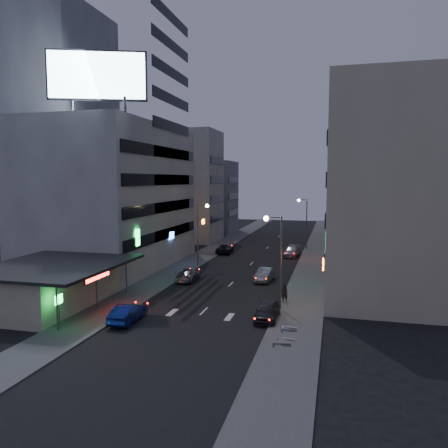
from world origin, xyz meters
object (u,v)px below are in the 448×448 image
(parked_car_right_near, at_px, (267,311))
(scooter_silver_a, at_px, (296,332))
(parked_car_right_far, at_px, (292,251))
(scooter_silver_b, at_px, (298,321))
(parked_car_left, at_px, (225,249))
(road_car_silver, at_px, (188,275))
(road_car_blue, at_px, (128,313))
(scooter_black_b, at_px, (297,323))
(person, at_px, (285,293))
(scooter_blue, at_px, (294,323))
(parked_car_right_mid, at_px, (265,275))
(scooter_black_a, at_px, (291,336))

(parked_car_right_near, relative_size, scooter_silver_a, 2.57)
(parked_car_right_far, relative_size, scooter_silver_b, 2.98)
(parked_car_left, xyz_separation_m, scooter_silver_b, (13.77, -31.88, -0.03))
(parked_car_left, xyz_separation_m, road_car_silver, (0.60, -18.98, 0.02))
(parked_car_left, relative_size, road_car_blue, 1.09)
(scooter_black_b, bearing_deg, road_car_blue, 90.00)
(road_car_blue, relative_size, person, 2.65)
(parked_car_right_far, height_order, scooter_blue, parked_car_right_far)
(parked_car_right_mid, distance_m, scooter_silver_a, 18.06)
(scooter_silver_a, distance_m, scooter_silver_b, 2.46)
(road_car_blue, bearing_deg, parked_car_right_mid, -117.80)
(scooter_black_b, xyz_separation_m, scooter_silver_b, (0.00, 0.57, -0.01))
(parked_car_right_far, bearing_deg, scooter_silver_a, -79.37)
(scooter_silver_b, bearing_deg, parked_car_left, 31.15)
(parked_car_right_near, bearing_deg, scooter_black_b, -40.02)
(person, bearing_deg, parked_car_right_far, -107.64)
(parked_car_right_mid, bearing_deg, scooter_black_a, -70.53)
(person, bearing_deg, scooter_black_b, 81.85)
(person, bearing_deg, scooter_silver_a, 79.51)
(parked_car_right_near, relative_size, scooter_blue, 2.62)
(scooter_silver_a, distance_m, scooter_blue, 1.88)
(person, bearing_deg, scooter_blue, 79.88)
(parked_car_left, height_order, scooter_black_a, parked_car_left)
(person, bearing_deg, scooter_silver_b, 82.96)
(road_car_silver, bearing_deg, person, 148.43)
(parked_car_right_mid, xyz_separation_m, scooter_silver_b, (4.89, -14.91, -0.08))
(scooter_black_b, relative_size, scooter_silver_b, 1.02)
(scooter_black_b, bearing_deg, parked_car_right_near, 45.07)
(road_car_blue, relative_size, scooter_black_b, 2.56)
(road_car_blue, bearing_deg, road_car_silver, -91.23)
(parked_car_right_mid, bearing_deg, scooter_silver_b, -66.86)
(road_car_silver, relative_size, scooter_blue, 2.87)
(parked_car_right_mid, relative_size, scooter_black_b, 2.54)
(parked_car_right_far, relative_size, scooter_silver_a, 3.02)
(parked_car_right_mid, relative_size, scooter_black_a, 2.35)
(parked_car_right_near, xyz_separation_m, scooter_silver_a, (2.63, -4.06, -0.10))
(scooter_black_b, distance_m, scooter_silver_b, 0.57)
(person, bearing_deg, parked_car_right_mid, -90.88)
(scooter_blue, distance_m, scooter_silver_b, 0.66)
(scooter_blue, xyz_separation_m, scooter_black_b, (0.25, 0.04, 0.02))
(parked_car_left, bearing_deg, scooter_black_b, 108.24)
(parked_car_right_near, distance_m, parked_car_left, 32.28)
(parked_car_right_mid, height_order, road_car_blue, road_car_blue)
(road_car_silver, relative_size, scooter_silver_b, 2.78)
(parked_car_right_near, xyz_separation_m, road_car_silver, (-10.60, 11.30, -0.05))
(parked_car_right_mid, xyz_separation_m, parked_car_right_far, (1.39, 16.49, 0.01))
(road_car_blue, relative_size, scooter_black_a, 2.37)
(parked_car_right_far, distance_m, scooter_silver_b, 31.59)
(scooter_black_b, bearing_deg, scooter_blue, 94.68)
(person, xyz_separation_m, scooter_black_b, (1.74, -7.20, -0.30))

